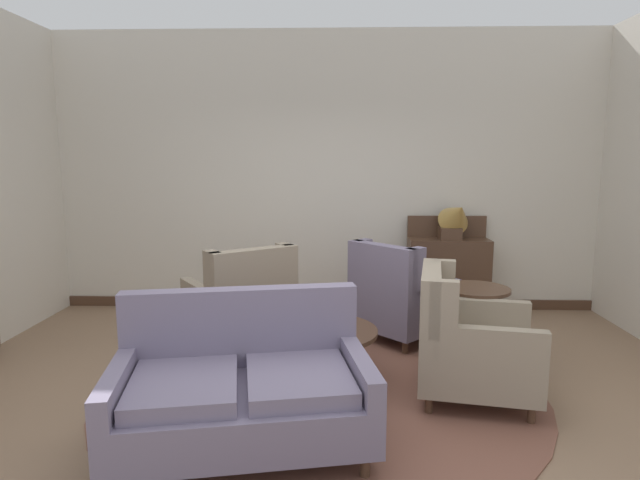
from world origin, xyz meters
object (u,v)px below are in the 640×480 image
Objects in this scene: coffee_table at (321,338)px; side_table at (475,318)px; armchair_near_sideboard at (242,307)px; gramophone at (456,218)px; settee at (242,389)px; armchair_foreground_right at (467,344)px; porcelain_vase at (323,315)px; armchair_near_window at (399,299)px; sideboard at (448,272)px.

side_table is at bearing 16.63° from coffee_table.
armchair_near_sideboard is (-0.77, 0.69, 0.06)m from coffee_table.
gramophone reaches higher than armchair_near_sideboard.
armchair_foreground_right is (1.60, 0.77, 0.03)m from settee.
armchair_foreground_right is at bearing -9.39° from porcelain_vase.
armchair_near_window is (0.76, 1.04, 0.05)m from coffee_table.
coffee_table is 1.16m from armchair_foreground_right.
side_table is at bearing -92.66° from sideboard.
settee is at bearing -116.83° from porcelain_vase.
sideboard is (0.07, 1.52, 0.09)m from side_table.
coffee_table is 1.30× the size of side_table.
coffee_table is at bearing 99.80° from armchair_near_window.
sideboard is at bearing 54.64° from porcelain_vase.
settee is 3.23× the size of gramophone.
armchair_near_window is 1.64× the size of side_table.
side_table is (0.60, -0.64, 0.01)m from armchair_near_window.
settee is 1.77m from armchair_foreground_right.
gramophone is (0.12, 1.43, 0.73)m from side_table.
armchair_near_window is at bearing 157.54° from armchair_near_sideboard.
coffee_table is 1.11m from settee.
side_table is (1.82, 1.42, 0.04)m from settee.
armchair_near_sideboard reaches higher than porcelain_vase.
sideboard reaches higher than settee.
sideboard is (0.30, 2.17, 0.09)m from armchair_foreground_right.
gramophone is (0.72, 0.79, 0.74)m from armchair_near_window.
armchair_near_sideboard is at bearing -150.68° from sideboard.
porcelain_vase is 1.09m from settee.
gramophone is (0.35, 2.08, 0.74)m from armchair_foreground_right.
sideboard is (1.41, 1.99, -0.07)m from porcelain_vase.
armchair_near_sideboard is 1.70× the size of side_table.
side_table is 1.33× the size of gramophone.
side_table is at bearing -8.64° from armchair_foreground_right.
porcelain_vase is 2.46m from gramophone.
armchair_near_window reaches higher than settee.
coffee_table is at bearing 54.75° from settee.
coffee_table is at bearing 102.81° from armchair_near_sideboard.
coffee_table is at bearing 88.32° from armchair_foreground_right.
side_table is (1.36, 0.41, 0.06)m from coffee_table.
armchair_foreground_right is (1.13, -0.24, 0.05)m from coffee_table.
side_table is 0.61× the size of sideboard.
sideboard is at bearing 173.97° from armchair_near_sideboard.
armchair_foreground_right is at bearing -97.77° from sideboard.
armchair_near_sideboard reaches higher than settee.
porcelain_vase is 0.48× the size of side_table.
coffee_table is 1.29m from armchair_near_window.
coffee_table is 0.53× the size of settee.
settee reaches higher than coffee_table.
settee reaches higher than side_table.
settee is 1.72× the size of armchair_foreground_right.
sideboard reaches higher than armchair_near_window.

